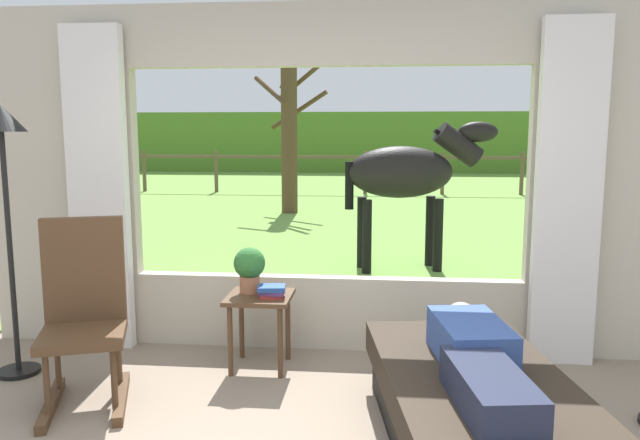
% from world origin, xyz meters
% --- Properties ---
extents(back_wall_with_window, '(5.20, 0.12, 2.55)m').
position_xyz_m(back_wall_with_window, '(0.00, 2.26, 1.25)').
color(back_wall_with_window, '#BCB29E').
rests_on(back_wall_with_window, ground_plane).
extents(curtain_panel_left, '(0.44, 0.10, 2.40)m').
position_xyz_m(curtain_panel_left, '(-1.69, 2.12, 1.20)').
color(curtain_panel_left, silver).
rests_on(curtain_panel_left, ground_plane).
extents(curtain_panel_right, '(0.44, 0.10, 2.40)m').
position_xyz_m(curtain_panel_right, '(1.69, 2.12, 1.20)').
color(curtain_panel_right, silver).
rests_on(curtain_panel_right, ground_plane).
extents(outdoor_pasture_lawn, '(36.00, 21.68, 0.02)m').
position_xyz_m(outdoor_pasture_lawn, '(0.00, 13.16, 0.01)').
color(outdoor_pasture_lawn, olive).
rests_on(outdoor_pasture_lawn, ground_plane).
extents(distant_hill_ridge, '(36.00, 2.00, 2.40)m').
position_xyz_m(distant_hill_ridge, '(0.00, 23.00, 1.20)').
color(distant_hill_ridge, '#4F7928').
rests_on(distant_hill_ridge, ground_plane).
extents(recliner_sofa, '(1.14, 1.81, 0.42)m').
position_xyz_m(recliner_sofa, '(0.89, 0.83, 0.22)').
color(recliner_sofa, black).
rests_on(recliner_sofa, ground_plane).
extents(reclining_person, '(0.42, 1.44, 0.22)m').
position_xyz_m(reclining_person, '(0.89, 0.78, 0.52)').
color(reclining_person, '#334C8C').
rests_on(reclining_person, recliner_sofa).
extents(rocking_chair, '(0.66, 0.80, 1.12)m').
position_xyz_m(rocking_chair, '(-1.38, 1.19, 0.55)').
color(rocking_chair, '#4C331E').
rests_on(rocking_chair, ground_plane).
extents(side_table, '(0.44, 0.44, 0.52)m').
position_xyz_m(side_table, '(-0.42, 1.81, 0.43)').
color(side_table, '#4C331E').
rests_on(side_table, ground_plane).
extents(potted_plant, '(0.22, 0.22, 0.32)m').
position_xyz_m(potted_plant, '(-0.50, 1.87, 0.70)').
color(potted_plant, '#9E6042').
rests_on(potted_plant, side_table).
extents(book_stack, '(0.20, 0.17, 0.08)m').
position_xyz_m(book_stack, '(-0.32, 1.75, 0.56)').
color(book_stack, '#B22D28').
rests_on(book_stack, side_table).
extents(floor_lamp_left, '(0.32, 0.32, 1.82)m').
position_xyz_m(floor_lamp_left, '(-2.04, 1.53, 1.47)').
color(floor_lamp_left, black).
rests_on(floor_lamp_left, ground_plane).
extents(horse, '(1.82, 0.81, 1.73)m').
position_xyz_m(horse, '(0.71, 4.94, 1.16)').
color(horse, black).
rests_on(horse, outdoor_pasture_lawn).
extents(pasture_tree, '(1.47, 1.41, 3.57)m').
position_xyz_m(pasture_tree, '(-1.41, 9.88, 1.58)').
color(pasture_tree, '#4C3823').
rests_on(pasture_tree, outdoor_pasture_lawn).
extents(pasture_fence_line, '(16.10, 0.10, 1.10)m').
position_xyz_m(pasture_fence_line, '(0.00, 13.85, 0.74)').
color(pasture_fence_line, brown).
rests_on(pasture_fence_line, outdoor_pasture_lawn).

